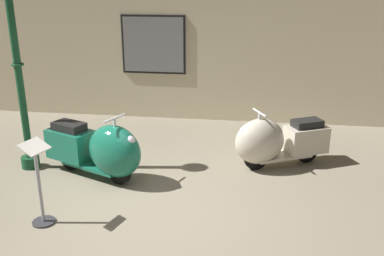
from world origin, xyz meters
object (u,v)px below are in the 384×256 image
at_px(info_stanchion, 40,190).
at_px(lamppost, 15,46).
at_px(scooter_0, 101,150).
at_px(scooter_1, 274,141).

bearing_deg(info_stanchion, lamppost, 121.83).
xyz_separation_m(scooter_0, lamppost, (-1.27, 0.24, 1.46)).
relative_size(scooter_1, lamppost, 0.50).
distance_m(scooter_0, lamppost, 1.95).
bearing_deg(info_stanchion, scooter_0, 76.40).
xyz_separation_m(scooter_1, lamppost, (-3.82, -0.54, 1.49)).
bearing_deg(scooter_1, scooter_0, -9.15).
relative_size(scooter_0, lamppost, 0.54).
height_order(scooter_0, lamppost, lamppost).
relative_size(lamppost, info_stanchion, 2.96).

